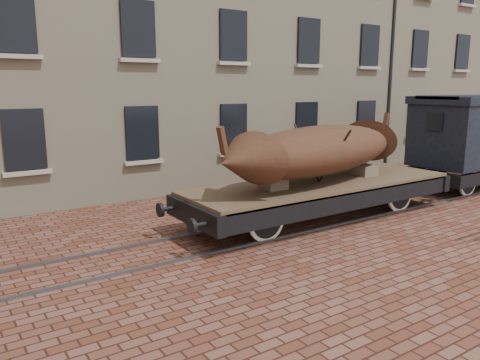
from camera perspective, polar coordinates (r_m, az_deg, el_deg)
ground at (r=12.92m, az=7.60°, el=-5.19°), size 90.00×90.00×0.00m
warehouse_cream at (r=22.53m, az=-3.72°, el=19.84°), size 40.00×10.19×14.00m
rail_track at (r=12.91m, az=7.61°, el=-5.07°), size 30.00×1.52×0.06m
flatcar_wagon at (r=13.16m, az=9.97°, el=-1.11°), size 9.10×2.47×1.37m
iron_boat at (r=12.89m, az=9.73°, el=3.66°), size 7.52×3.38×1.77m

